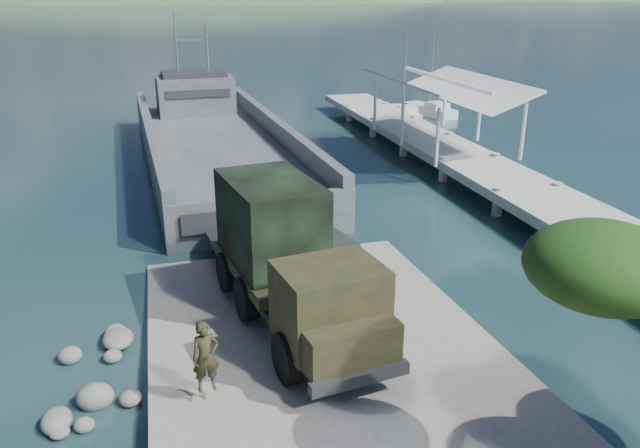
{
  "coord_description": "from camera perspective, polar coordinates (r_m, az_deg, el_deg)",
  "views": [
    {
      "loc": [
        -4.17,
        -15.29,
        10.23
      ],
      "look_at": [
        1.47,
        6.0,
        1.95
      ],
      "focal_mm": 35.0,
      "sensor_mm": 36.0,
      "label": 1
    }
  ],
  "objects": [
    {
      "name": "sailboat_far",
      "position": [
        56.13,
        10.06,
        10.19
      ],
      "size": [
        2.87,
        6.02,
        7.06
      ],
      "rotation": [
        0.0,
        0.0,
        0.21
      ],
      "color": "silver",
      "rests_on": "ground"
    },
    {
      "name": "boat_ramp",
      "position": [
        17.92,
        1.21,
        -13.24
      ],
      "size": [
        10.0,
        18.0,
        0.5
      ],
      "primitive_type": "cube",
      "color": "slate",
      "rests_on": "ground"
    },
    {
      "name": "pier",
      "position": [
        39.11,
        11.71,
        7.43
      ],
      "size": [
        6.4,
        44.0,
        6.1
      ],
      "color": "#AAAA9F",
      "rests_on": "ground"
    },
    {
      "name": "shoreline_rocks",
      "position": [
        18.92,
        -19.05,
        -13.4
      ],
      "size": [
        3.2,
        5.6,
        0.9
      ],
      "primitive_type": null,
      "color": "#62625F",
      "rests_on": "ground"
    },
    {
      "name": "sailboat_near",
      "position": [
        54.12,
        7.64,
        9.94
      ],
      "size": [
        2.31,
        5.91,
        7.02
      ],
      "rotation": [
        0.0,
        0.0,
        -0.11
      ],
      "color": "silver",
      "rests_on": "ground"
    },
    {
      "name": "distant_headlands",
      "position": [
        577.92,
        -10.04,
        19.31
      ],
      "size": [
        1000.0,
        240.0,
        48.0
      ],
      "primitive_type": null,
      "color": "#3A5837",
      "rests_on": "ground"
    },
    {
      "name": "ground",
      "position": [
        18.86,
        0.35,
        -12.23
      ],
      "size": [
        1400.0,
        1400.0,
        0.0
      ],
      "primitive_type": "plane",
      "color": "#1C4044",
      "rests_on": "ground"
    },
    {
      "name": "soldier",
      "position": [
        16.04,
        -10.33,
        -13.03
      ],
      "size": [
        0.74,
        0.55,
        1.87
      ],
      "primitive_type": "imported",
      "rotation": [
        0.0,
        0.0,
        0.16
      ],
      "color": "black",
      "rests_on": "boat_ramp"
    },
    {
      "name": "military_truck",
      "position": [
        19.08,
        -2.91,
        -3.15
      ],
      "size": [
        4.05,
        9.2,
        4.12
      ],
      "rotation": [
        0.0,
        0.0,
        0.15
      ],
      "color": "black",
      "rests_on": "boat_ramp"
    },
    {
      "name": "landing_craft",
      "position": [
        39.46,
        -9.5,
        6.48
      ],
      "size": [
        9.5,
        32.64,
        9.6
      ],
      "rotation": [
        0.0,
        0.0,
        0.05
      ],
      "color": "#3F464A",
      "rests_on": "ground"
    }
  ]
}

